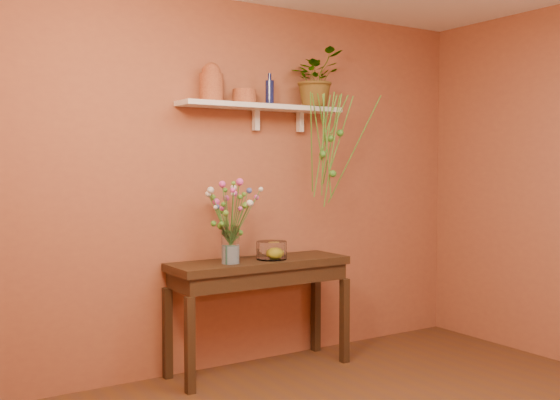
# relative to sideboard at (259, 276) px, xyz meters

# --- Properties ---
(room) EXTENTS (4.04, 4.04, 2.70)m
(room) POSITION_rel_sideboard_xyz_m (0.04, -1.77, 0.66)
(room) COLOR #533017
(room) RESTS_ON ground
(sideboard) EXTENTS (1.33, 0.43, 0.81)m
(sideboard) POSITION_rel_sideboard_xyz_m (0.00, 0.00, 0.00)
(sideboard) COLOR #362314
(sideboard) RESTS_ON ground
(wall_shelf) EXTENTS (1.30, 0.24, 0.19)m
(wall_shelf) POSITION_rel_sideboard_xyz_m (0.10, 0.11, 1.22)
(wall_shelf) COLOR white
(wall_shelf) RESTS_ON room
(terracotta_jug) EXTENTS (0.21, 0.21, 0.28)m
(terracotta_jug) POSITION_rel_sideboard_xyz_m (-0.31, 0.13, 1.38)
(terracotta_jug) COLOR #AF5F33
(terracotta_jug) RESTS_ON wall_shelf
(terracotta_pot) EXTENTS (0.21, 0.21, 0.10)m
(terracotta_pot) POSITION_rel_sideboard_xyz_m (-0.06, 0.12, 1.30)
(terracotta_pot) COLOR #AF5F33
(terracotta_pot) RESTS_ON wall_shelf
(blue_bottle) EXTENTS (0.06, 0.06, 0.23)m
(blue_bottle) POSITION_rel_sideboard_xyz_m (0.14, 0.08, 1.34)
(blue_bottle) COLOR #111641
(blue_bottle) RESTS_ON wall_shelf
(spider_plant) EXTENTS (0.48, 0.44, 0.44)m
(spider_plant) POSITION_rel_sideboard_xyz_m (0.55, 0.08, 1.47)
(spider_plant) COLOR #3C7C24
(spider_plant) RESTS_ON wall_shelf
(plant_fronds) EXTENTS (0.60, 0.30, 0.85)m
(plant_fronds) POSITION_rel_sideboard_xyz_m (0.58, -0.08, 0.95)
(plant_fronds) COLOR #3C7C24
(plant_fronds) RESTS_ON wall_shelf
(glass_vase) EXTENTS (0.13, 0.13, 0.26)m
(glass_vase) POSITION_rel_sideboard_xyz_m (-0.26, -0.05, 0.23)
(glass_vase) COLOR white
(glass_vase) RESTS_ON sideboard
(bouquet) EXTENTS (0.44, 0.46, 0.47)m
(bouquet) POSITION_rel_sideboard_xyz_m (-0.26, -0.04, 0.53)
(bouquet) COLOR #386B28
(bouquet) RESTS_ON glass_vase
(glass_bowl) EXTENTS (0.22, 0.22, 0.13)m
(glass_bowl) POSITION_rel_sideboard_xyz_m (0.08, -0.04, 0.18)
(glass_bowl) COLOR white
(glass_bowl) RESTS_ON sideboard
(lemon) EXTENTS (0.08, 0.08, 0.08)m
(lemon) POSITION_rel_sideboard_xyz_m (0.10, -0.04, 0.17)
(lemon) COLOR #FFF71C
(lemon) RESTS_ON glass_bowl
(carton) EXTENTS (0.07, 0.06, 0.13)m
(carton) POSITION_rel_sideboard_xyz_m (-0.28, -0.07, 0.18)
(carton) COLOR teal
(carton) RESTS_ON sideboard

